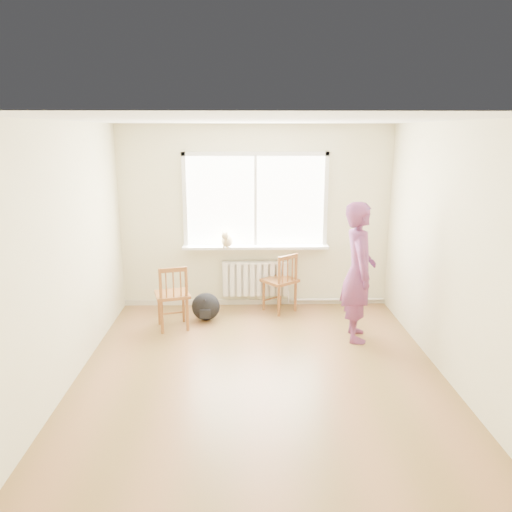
{
  "coord_description": "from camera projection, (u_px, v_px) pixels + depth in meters",
  "views": [
    {
      "loc": [
        -0.17,
        -5.04,
        2.59
      ],
      "look_at": [
        -0.02,
        1.2,
        1.03
      ],
      "focal_mm": 35.0,
      "sensor_mm": 36.0,
      "label": 1
    }
  ],
  "objects": [
    {
      "name": "radiator",
      "position": [
        256.0,
        278.0,
        7.51
      ],
      "size": [
        1.0,
        0.12,
        0.55
      ],
      "color": "white",
      "rests_on": "back_wall"
    },
    {
      "name": "chair_right",
      "position": [
        282.0,
        283.0,
        7.28
      ],
      "size": [
        0.6,
        0.6,
        0.88
      ],
      "rotation": [
        0.0,
        0.0,
        3.81
      ],
      "color": "brown",
      "rests_on": "floor"
    },
    {
      "name": "baseboard",
      "position": [
        255.0,
        302.0,
        7.68
      ],
      "size": [
        4.0,
        0.03,
        0.08
      ],
      "primitive_type": "cube",
      "color": "beige",
      "rests_on": "ground"
    },
    {
      "name": "backpack",
      "position": [
        206.0,
        307.0,
        7.01
      ],
      "size": [
        0.41,
        0.32,
        0.4
      ],
      "primitive_type": "ellipsoid",
      "rotation": [
        0.0,
        0.0,
        -0.05
      ],
      "color": "black",
      "rests_on": "floor"
    },
    {
      "name": "window",
      "position": [
        255.0,
        197.0,
        7.28
      ],
      "size": [
        2.12,
        0.05,
        1.42
      ],
      "color": "white",
      "rests_on": "back_wall"
    },
    {
      "name": "windowsill",
      "position": [
        256.0,
        247.0,
        7.38
      ],
      "size": [
        2.15,
        0.22,
        0.04
      ],
      "primitive_type": "cube",
      "color": "white",
      "rests_on": "back_wall"
    },
    {
      "name": "person",
      "position": [
        359.0,
        272.0,
        6.24
      ],
      "size": [
        0.47,
        0.67,
        1.77
      ],
      "primitive_type": "imported",
      "rotation": [
        0.0,
        0.0,
        1.5
      ],
      "color": "#BB423E",
      "rests_on": "floor"
    },
    {
      "name": "floor",
      "position": [
        260.0,
        372.0,
        5.53
      ],
      "size": [
        4.5,
        4.5,
        0.0
      ],
      "primitive_type": "plane",
      "color": "#92613C",
      "rests_on": "ground"
    },
    {
      "name": "heating_pipe",
      "position": [
        337.0,
        300.0,
        7.66
      ],
      "size": [
        1.4,
        0.04,
        0.04
      ],
      "primitive_type": "cylinder",
      "rotation": [
        0.0,
        1.57,
        0.0
      ],
      "color": "silver",
      "rests_on": "back_wall"
    },
    {
      "name": "back_wall",
      "position": [
        255.0,
        218.0,
        7.38
      ],
      "size": [
        4.0,
        0.01,
        2.7
      ],
      "primitive_type": "cube",
      "color": "beige",
      "rests_on": "ground"
    },
    {
      "name": "ceiling",
      "position": [
        261.0,
        120.0,
        4.87
      ],
      "size": [
        4.5,
        4.5,
        0.0
      ],
      "primitive_type": "plane",
      "rotation": [
        3.14,
        0.0,
        0.0
      ],
      "color": "white",
      "rests_on": "back_wall"
    },
    {
      "name": "chair_left",
      "position": [
        173.0,
        297.0,
        6.63
      ],
      "size": [
        0.54,
        0.52,
        0.89
      ],
      "rotation": [
        0.0,
        0.0,
        3.41
      ],
      "color": "brown",
      "rests_on": "floor"
    },
    {
      "name": "cat",
      "position": [
        227.0,
        240.0,
        7.25
      ],
      "size": [
        0.22,
        0.38,
        0.26
      ],
      "rotation": [
        0.0,
        0.0,
        -0.22
      ],
      "color": "beige",
      "rests_on": "windowsill"
    }
  ]
}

